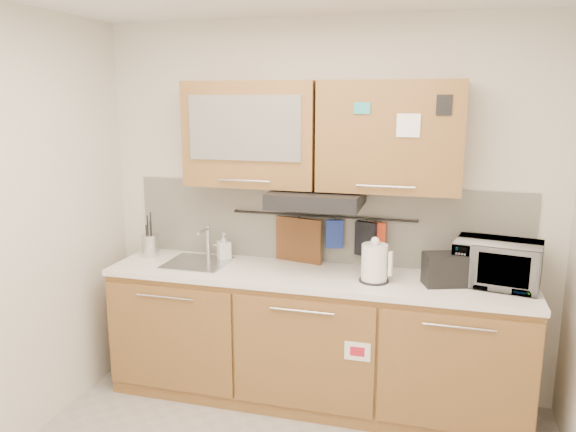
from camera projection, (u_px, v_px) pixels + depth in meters
The scene contains 17 objects.
wall_back at pixel (324, 209), 3.96m from camera, with size 3.20×3.20×0.00m, color silver.
base_cabinet at pixel (313, 345), 3.85m from camera, with size 2.80×0.64×0.88m.
countertop at pixel (314, 277), 3.75m from camera, with size 2.82×0.62×0.04m, color white.
backsplash at pixel (323, 223), 3.97m from camera, with size 2.80×0.02×0.56m, color silver.
upper_cabinets at pixel (319, 135), 3.68m from camera, with size 1.82×0.37×0.70m.
range_hood at pixel (316, 199), 3.70m from camera, with size 0.60×0.46×0.10m, color black.
sink at pixel (198, 263), 3.98m from camera, with size 0.42×0.40×0.26m.
utensil_rail at pixel (322, 216), 3.92m from camera, with size 0.02×0.02×1.30m, color black.
utensil_crock at pixel (150, 245), 4.15m from camera, with size 0.17×0.17×0.33m.
kettle at pixel (375, 264), 3.56m from camera, with size 0.22×0.20×0.29m.
toaster at pixel (446, 269), 3.50m from camera, with size 0.31×0.24×0.20m.
microwave at pixel (497, 263), 3.50m from camera, with size 0.51×0.34×0.28m, color #999999.
soap_bottle at pixel (224, 246), 4.06m from camera, with size 0.09×0.09×0.20m, color #999999.
cutting_board at pixel (299, 248), 4.00m from camera, with size 0.35×0.03×0.44m, color brown.
oven_mitt at pixel (334, 234), 3.91m from camera, with size 0.12×0.03×0.20m, color navy.
dark_pouch at pixel (366, 239), 3.85m from camera, with size 0.15×0.04×0.24m, color black.
pot_holder at pixel (375, 235), 3.83m from camera, with size 0.15×0.02×0.18m, color red.
Camera 1 is at (0.79, -2.31, 2.08)m, focal length 35.00 mm.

